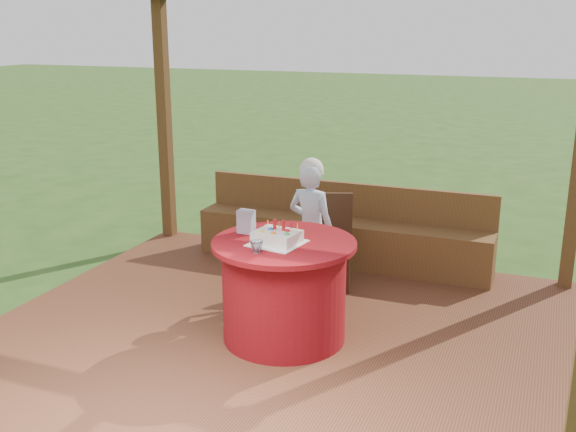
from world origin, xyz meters
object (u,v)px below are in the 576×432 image
object	(u,v)px
table	(284,289)
chair	(330,236)
gift_bag	(246,222)
birthday_cake	(277,237)
drinking_glass	(257,247)
bench	(342,237)
elderly_woman	(311,226)

from	to	relation	value
table	chair	world-z (taller)	chair
chair	gift_bag	bearing A→B (deg)	-105.70
table	birthday_cake	xyz separation A→B (m)	(-0.03, -0.07, 0.44)
drinking_glass	bench	bearing A→B (deg)	90.67
table	gift_bag	world-z (taller)	gift_bag
gift_bag	chair	bearing A→B (deg)	77.73
birthday_cake	gift_bag	bearing A→B (deg)	154.11
chair	gift_bag	xyz separation A→B (m)	(-0.32, -1.13, 0.42)
bench	birthday_cake	size ratio (longest dim) A/B	7.34
gift_bag	bench	bearing A→B (deg)	85.43
bench	drinking_glass	bearing A→B (deg)	-89.33
birthday_cake	drinking_glass	xyz separation A→B (m)	(-0.06, -0.24, -0.01)
table	gift_bag	bearing A→B (deg)	166.45
gift_bag	drinking_glass	size ratio (longest dim) A/B	1.96
drinking_glass	elderly_woman	bearing A→B (deg)	92.06
bench	elderly_woman	distance (m)	0.94
bench	gift_bag	xyz separation A→B (m)	(-0.24, -1.73, 0.61)
elderly_woman	drinking_glass	size ratio (longest dim) A/B	13.36
chair	gift_bag	size ratio (longest dim) A/B	4.68
chair	elderly_woman	distance (m)	0.33
chair	birthday_cake	bearing A→B (deg)	-89.67
table	chair	size ratio (longest dim) A/B	1.28
table	elderly_woman	xyz separation A→B (m)	(-0.13, 0.95, 0.23)
bench	gift_bag	world-z (taller)	gift_bag
gift_bag	birthday_cake	bearing A→B (deg)	-22.46
table	drinking_glass	xyz separation A→B (m)	(-0.08, -0.31, 0.43)
birthday_cake	drinking_glass	distance (m)	0.25
chair	drinking_glass	xyz separation A→B (m)	(-0.05, -1.53, 0.37)
elderly_woman	drinking_glass	world-z (taller)	elderly_woman
elderly_woman	gift_bag	bearing A→B (deg)	-104.48
elderly_woman	birthday_cake	bearing A→B (deg)	-84.28
elderly_woman	birthday_cake	xyz separation A→B (m)	(0.10, -1.02, 0.21)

